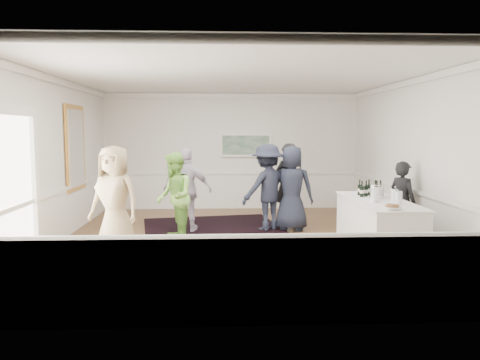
{
  "coord_description": "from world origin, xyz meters",
  "views": [
    {
      "loc": [
        -0.34,
        -9.0,
        2.17
      ],
      "look_at": [
        0.07,
        0.2,
        1.2
      ],
      "focal_mm": 35.0,
      "sensor_mm": 36.0,
      "label": 1
    }
  ],
  "objects_px": {
    "ice_bucket": "(377,192)",
    "guest_dark_a": "(268,187)",
    "bartender": "(402,202)",
    "nut_bowl": "(392,207)",
    "guest_tan": "(115,200)",
    "guest_dark_b": "(287,185)",
    "guest_green": "(174,197)",
    "guest_lilac": "(187,190)",
    "guest_navy": "(292,188)",
    "serving_table": "(378,227)"
  },
  "relations": [
    {
      "from": "guest_lilac",
      "to": "guest_dark_b",
      "type": "height_order",
      "value": "guest_dark_b"
    },
    {
      "from": "bartender",
      "to": "nut_bowl",
      "type": "height_order",
      "value": "bartender"
    },
    {
      "from": "guest_navy",
      "to": "serving_table",
      "type": "bearing_deg",
      "value": 136.56
    },
    {
      "from": "guest_green",
      "to": "ice_bucket",
      "type": "bearing_deg",
      "value": 60.91
    },
    {
      "from": "serving_table",
      "to": "guest_lilac",
      "type": "xyz_separation_m",
      "value": [
        -3.45,
        2.1,
        0.41
      ]
    },
    {
      "from": "guest_tan",
      "to": "guest_dark_a",
      "type": "xyz_separation_m",
      "value": [
        2.89,
        1.91,
        -0.02
      ]
    },
    {
      "from": "guest_tan",
      "to": "guest_navy",
      "type": "xyz_separation_m",
      "value": [
        3.41,
        1.86,
        -0.03
      ]
    },
    {
      "from": "serving_table",
      "to": "ice_bucket",
      "type": "distance_m",
      "value": 0.64
    },
    {
      "from": "guest_tan",
      "to": "guest_dark_a",
      "type": "height_order",
      "value": "guest_tan"
    },
    {
      "from": "serving_table",
      "to": "guest_navy",
      "type": "distance_m",
      "value": 2.48
    },
    {
      "from": "serving_table",
      "to": "guest_dark_a",
      "type": "relative_size",
      "value": 1.28
    },
    {
      "from": "guest_dark_a",
      "to": "nut_bowl",
      "type": "distance_m",
      "value": 3.55
    },
    {
      "from": "guest_dark_a",
      "to": "guest_navy",
      "type": "bearing_deg",
      "value": 144.89
    },
    {
      "from": "guest_lilac",
      "to": "bartender",
      "type": "bearing_deg",
      "value": 174.64
    },
    {
      "from": "serving_table",
      "to": "ice_bucket",
      "type": "bearing_deg",
      "value": 81.1
    },
    {
      "from": "bartender",
      "to": "guest_dark_a",
      "type": "xyz_separation_m",
      "value": [
        -2.48,
        1.3,
        0.15
      ]
    },
    {
      "from": "guest_dark_a",
      "to": "ice_bucket",
      "type": "height_order",
      "value": "guest_dark_a"
    },
    {
      "from": "guest_green",
      "to": "guest_lilac",
      "type": "xyz_separation_m",
      "value": [
        0.2,
        0.84,
        0.03
      ]
    },
    {
      "from": "guest_tan",
      "to": "guest_dark_b",
      "type": "bearing_deg",
      "value": 56.02
    },
    {
      "from": "guest_tan",
      "to": "guest_dark_a",
      "type": "distance_m",
      "value": 3.46
    },
    {
      "from": "ice_bucket",
      "to": "guest_dark_a",
      "type": "bearing_deg",
      "value": 131.46
    },
    {
      "from": "bartender",
      "to": "guest_tan",
      "type": "bearing_deg",
      "value": 66.91
    },
    {
      "from": "guest_green",
      "to": "guest_lilac",
      "type": "height_order",
      "value": "guest_lilac"
    },
    {
      "from": "guest_dark_b",
      "to": "guest_navy",
      "type": "bearing_deg",
      "value": 61.75
    },
    {
      "from": "guest_navy",
      "to": "ice_bucket",
      "type": "xyz_separation_m",
      "value": [
        1.21,
        -1.92,
        0.16
      ]
    },
    {
      "from": "guest_lilac",
      "to": "guest_dark_a",
      "type": "height_order",
      "value": "guest_dark_a"
    },
    {
      "from": "serving_table",
      "to": "guest_dark_a",
      "type": "bearing_deg",
      "value": 127.99
    },
    {
      "from": "guest_dark_a",
      "to": "ice_bucket",
      "type": "xyz_separation_m",
      "value": [
        1.74,
        -1.97,
        0.15
      ]
    },
    {
      "from": "guest_green",
      "to": "nut_bowl",
      "type": "bearing_deg",
      "value": 44.11
    },
    {
      "from": "guest_green",
      "to": "guest_navy",
      "type": "relative_size",
      "value": 0.95
    },
    {
      "from": "guest_navy",
      "to": "nut_bowl",
      "type": "xyz_separation_m",
      "value": [
        1.05,
        -3.12,
        0.09
      ]
    },
    {
      "from": "bartender",
      "to": "guest_dark_a",
      "type": "bearing_deg",
      "value": 32.77
    },
    {
      "from": "guest_dark_b",
      "to": "ice_bucket",
      "type": "bearing_deg",
      "value": 85.27
    },
    {
      "from": "guest_tan",
      "to": "guest_lilac",
      "type": "relative_size",
      "value": 1.06
    },
    {
      "from": "guest_tan",
      "to": "nut_bowl",
      "type": "height_order",
      "value": "guest_tan"
    },
    {
      "from": "guest_dark_a",
      "to": "guest_dark_b",
      "type": "xyz_separation_m",
      "value": [
        0.5,
        0.47,
        0.0
      ]
    },
    {
      "from": "guest_dark_a",
      "to": "ice_bucket",
      "type": "bearing_deg",
      "value": 102.31
    },
    {
      "from": "serving_table",
      "to": "nut_bowl",
      "type": "distance_m",
      "value": 1.13
    },
    {
      "from": "guest_tan",
      "to": "nut_bowl",
      "type": "xyz_separation_m",
      "value": [
        4.46,
        -1.26,
        0.05
      ]
    },
    {
      "from": "guest_navy",
      "to": "nut_bowl",
      "type": "bearing_deg",
      "value": 126.19
    },
    {
      "from": "ice_bucket",
      "to": "nut_bowl",
      "type": "relative_size",
      "value": 0.97
    },
    {
      "from": "bartender",
      "to": "ice_bucket",
      "type": "relative_size",
      "value": 6.12
    },
    {
      "from": "bartender",
      "to": "guest_green",
      "type": "height_order",
      "value": "guest_green"
    },
    {
      "from": "bartender",
      "to": "ice_bucket",
      "type": "xyz_separation_m",
      "value": [
        -0.74,
        -0.67,
        0.29
      ]
    },
    {
      "from": "guest_dark_a",
      "to": "nut_bowl",
      "type": "relative_size",
      "value": 7.02
    },
    {
      "from": "serving_table",
      "to": "guest_dark_a",
      "type": "height_order",
      "value": "guest_dark_a"
    },
    {
      "from": "guest_green",
      "to": "guest_navy",
      "type": "height_order",
      "value": "guest_navy"
    },
    {
      "from": "bartender",
      "to": "guest_dark_a",
      "type": "height_order",
      "value": "guest_dark_a"
    },
    {
      "from": "nut_bowl",
      "to": "guest_navy",
      "type": "bearing_deg",
      "value": 108.59
    },
    {
      "from": "guest_green",
      "to": "guest_lilac",
      "type": "relative_size",
      "value": 0.97
    }
  ]
}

